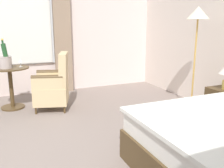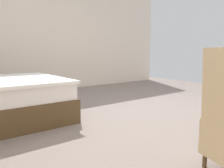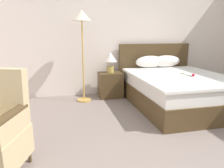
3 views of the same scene
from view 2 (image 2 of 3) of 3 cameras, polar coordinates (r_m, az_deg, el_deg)
ground_plane at (r=3.58m, az=8.41°, el=-7.41°), size 8.08×8.08×0.00m
wall_far_side at (r=6.02m, az=-13.22°, el=12.35°), size 0.12×6.70×2.85m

